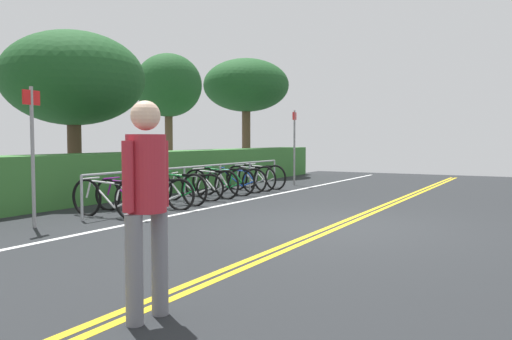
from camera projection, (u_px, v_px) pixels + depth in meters
ground_plane at (338, 227)px, 8.88m from camera, size 28.37×12.26×0.05m
centre_line_yellow_inner at (343, 226)px, 8.84m from camera, size 25.53×0.10×0.00m
centre_line_yellow_outer at (334, 225)px, 8.92m from camera, size 25.53×0.10×0.00m
bike_lane_stripe_white at (185, 213)px, 10.43m from camera, size 25.53×0.12×0.00m
bike_rack at (203, 174)px, 12.70m from camera, size 7.67×0.05×0.84m
bicycle_0 at (108, 198)px, 9.82m from camera, size 0.46×1.82×0.77m
bicycle_1 at (128, 195)px, 10.58m from camera, size 0.46×1.75×0.71m
bicycle_2 at (159, 193)px, 11.04m from camera, size 0.46×1.69×0.71m
bicycle_3 at (177, 188)px, 11.82m from camera, size 0.46×1.77×0.76m
bicycle_4 at (190, 187)px, 12.47m from camera, size 0.64×1.59×0.70m
bicycle_5 at (211, 183)px, 13.13m from camera, size 0.46×1.72×0.76m
bicycle_6 at (223, 181)px, 13.70m from camera, size 0.53×1.73×0.78m
bicycle_7 at (237, 180)px, 14.36m from camera, size 0.64×1.63×0.73m
bicycle_8 at (251, 178)px, 14.99m from camera, size 0.46×1.70×0.77m
bicycle_9 at (262, 176)px, 15.61m from camera, size 0.46×1.77×0.77m
pedestrian at (146, 194)px, 4.20m from camera, size 0.49×0.32×1.77m
sign_post_near at (32, 143)px, 8.62m from camera, size 0.36×0.08×2.33m
sign_post_far at (294, 141)px, 16.60m from camera, size 0.36×0.09×2.38m
hedge_backdrop at (173, 171)px, 15.02m from camera, size 16.62×1.03×1.13m
tree_mid at (73, 79)px, 13.07m from camera, size 3.53×3.53×4.14m
tree_far_right at (168, 86)px, 18.13m from camera, size 2.31×2.31×4.42m
tree_extra at (246, 86)px, 21.38m from camera, size 3.49×3.49×4.74m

